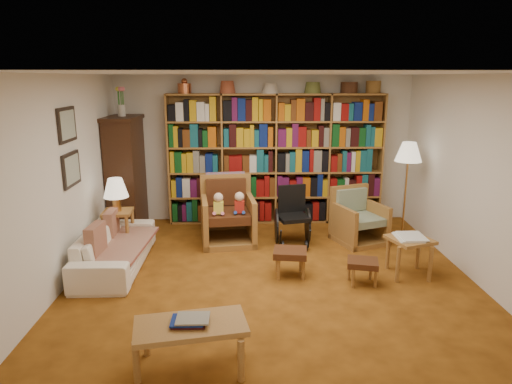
{
  "coord_description": "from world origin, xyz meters",
  "views": [
    {
      "loc": [
        -0.34,
        -5.3,
        2.46
      ],
      "look_at": [
        -0.18,
        0.6,
        0.97
      ],
      "focal_mm": 32.0,
      "sensor_mm": 36.0,
      "label": 1
    }
  ],
  "objects_px": {
    "sofa": "(115,248)",
    "armchair_sage": "(358,220)",
    "armchair_leather": "(228,214)",
    "side_table_papers": "(410,244)",
    "wheelchair": "(292,218)",
    "footstool_b": "(363,264)",
    "side_table_lamp": "(118,222)",
    "floor_lamp": "(408,156)",
    "coffee_table": "(191,329)",
    "footstool_a": "(290,255)"
  },
  "relations": [
    {
      "from": "footstool_b",
      "to": "coffee_table",
      "type": "distance_m",
      "value": 2.49
    },
    {
      "from": "side_table_lamp",
      "to": "wheelchair",
      "type": "bearing_deg",
      "value": 6.08
    },
    {
      "from": "armchair_sage",
      "to": "wheelchair",
      "type": "xyz_separation_m",
      "value": [
        -1.03,
        -0.09,
        0.08
      ]
    },
    {
      "from": "footstool_a",
      "to": "footstool_b",
      "type": "relative_size",
      "value": 1.08
    },
    {
      "from": "sofa",
      "to": "wheelchair",
      "type": "height_order",
      "value": "wheelchair"
    },
    {
      "from": "armchair_leather",
      "to": "side_table_papers",
      "type": "distance_m",
      "value": 2.7
    },
    {
      "from": "footstool_b",
      "to": "coffee_table",
      "type": "bearing_deg",
      "value": -139.74
    },
    {
      "from": "wheelchair",
      "to": "footstool_b",
      "type": "distance_m",
      "value": 1.62
    },
    {
      "from": "floor_lamp",
      "to": "armchair_leather",
      "type": "bearing_deg",
      "value": -179.84
    },
    {
      "from": "wheelchair",
      "to": "footstool_b",
      "type": "bearing_deg",
      "value": -64.04
    },
    {
      "from": "armchair_sage",
      "to": "side_table_papers",
      "type": "xyz_separation_m",
      "value": [
        0.33,
        -1.3,
        0.1
      ]
    },
    {
      "from": "armchair_leather",
      "to": "wheelchair",
      "type": "height_order",
      "value": "armchair_leather"
    },
    {
      "from": "side_table_lamp",
      "to": "footstool_a",
      "type": "relative_size",
      "value": 1.33
    },
    {
      "from": "armchair_leather",
      "to": "coffee_table",
      "type": "bearing_deg",
      "value": -93.9
    },
    {
      "from": "armchair_leather",
      "to": "footstool_a",
      "type": "distance_m",
      "value": 1.59
    },
    {
      "from": "armchair_sage",
      "to": "wheelchair",
      "type": "height_order",
      "value": "wheelchair"
    },
    {
      "from": "sofa",
      "to": "floor_lamp",
      "type": "relative_size",
      "value": 1.2
    },
    {
      "from": "armchair_sage",
      "to": "sofa",
      "type": "bearing_deg",
      "value": -165.04
    },
    {
      "from": "armchair_sage",
      "to": "footstool_b",
      "type": "bearing_deg",
      "value": -101.73
    },
    {
      "from": "armchair_sage",
      "to": "side_table_papers",
      "type": "height_order",
      "value": "armchair_sage"
    },
    {
      "from": "footstool_b",
      "to": "coffee_table",
      "type": "xyz_separation_m",
      "value": [
        -1.9,
        -1.61,
        0.12
      ]
    },
    {
      "from": "sofa",
      "to": "footstool_a",
      "type": "relative_size",
      "value": 4.0
    },
    {
      "from": "sofa",
      "to": "side_table_lamp",
      "type": "xyz_separation_m",
      "value": [
        -0.1,
        0.57,
        0.18
      ]
    },
    {
      "from": "footstool_b",
      "to": "coffee_table",
      "type": "height_order",
      "value": "coffee_table"
    },
    {
      "from": "side_table_papers",
      "to": "armchair_leather",
      "type": "bearing_deg",
      "value": 149.35
    },
    {
      "from": "sofa",
      "to": "armchair_leather",
      "type": "distance_m",
      "value": 1.78
    },
    {
      "from": "wheelchair",
      "to": "floor_lamp",
      "type": "distance_m",
      "value": 1.98
    },
    {
      "from": "wheelchair",
      "to": "floor_lamp",
      "type": "bearing_deg",
      "value": 5.57
    },
    {
      "from": "side_table_papers",
      "to": "floor_lamp",
      "type": "bearing_deg",
      "value": 73.81
    },
    {
      "from": "side_table_lamp",
      "to": "armchair_sage",
      "type": "distance_m",
      "value": 3.58
    },
    {
      "from": "side_table_lamp",
      "to": "footstool_b",
      "type": "relative_size",
      "value": 1.43
    },
    {
      "from": "footstool_b",
      "to": "side_table_lamp",
      "type": "bearing_deg",
      "value": 160.0
    },
    {
      "from": "armchair_leather",
      "to": "footstool_b",
      "type": "height_order",
      "value": "armchair_leather"
    },
    {
      "from": "footstool_b",
      "to": "footstool_a",
      "type": "bearing_deg",
      "value": 163.28
    },
    {
      "from": "wheelchair",
      "to": "footstool_b",
      "type": "relative_size",
      "value": 2.07
    },
    {
      "from": "footstool_a",
      "to": "floor_lamp",
      "type": "bearing_deg",
      "value": 35.58
    },
    {
      "from": "side_table_papers",
      "to": "footstool_b",
      "type": "relative_size",
      "value": 1.43
    },
    {
      "from": "sofa",
      "to": "floor_lamp",
      "type": "bearing_deg",
      "value": -76.84
    },
    {
      "from": "sofa",
      "to": "armchair_sage",
      "type": "xyz_separation_m",
      "value": [
        3.46,
        0.93,
        0.05
      ]
    },
    {
      "from": "armchair_leather",
      "to": "armchair_sage",
      "type": "relative_size",
      "value": 1.11
    },
    {
      "from": "floor_lamp",
      "to": "side_table_lamp",
      "type": "bearing_deg",
      "value": -174.13
    },
    {
      "from": "footstool_b",
      "to": "armchair_sage",
      "type": "bearing_deg",
      "value": 78.27
    },
    {
      "from": "footstool_a",
      "to": "footstool_b",
      "type": "bearing_deg",
      "value": -16.72
    },
    {
      "from": "side_table_lamp",
      "to": "coffee_table",
      "type": "distance_m",
      "value": 3.1
    },
    {
      "from": "floor_lamp",
      "to": "footstool_a",
      "type": "distance_m",
      "value": 2.56
    },
    {
      "from": "sofa",
      "to": "side_table_papers",
      "type": "xyz_separation_m",
      "value": [
        3.79,
        -0.38,
        0.15
      ]
    },
    {
      "from": "wheelchair",
      "to": "armchair_leather",
      "type": "bearing_deg",
      "value": 170.46
    },
    {
      "from": "sofa",
      "to": "footstool_a",
      "type": "bearing_deg",
      "value": -99.22
    },
    {
      "from": "side_table_lamp",
      "to": "coffee_table",
      "type": "bearing_deg",
      "value": -64.24
    },
    {
      "from": "side_table_lamp",
      "to": "coffee_table",
      "type": "xyz_separation_m",
      "value": [
        1.35,
        -2.79,
        -0.08
      ]
    }
  ]
}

